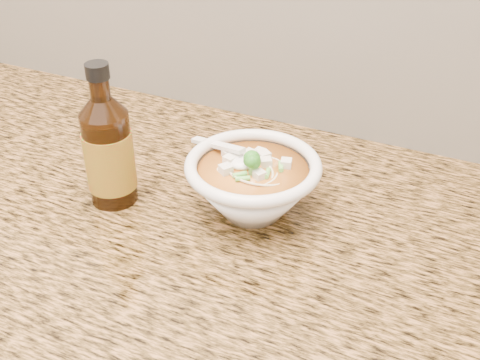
% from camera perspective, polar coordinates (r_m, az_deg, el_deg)
% --- Properties ---
extents(counter_slab, '(4.00, 0.68, 0.04)m').
position_cam_1_polar(counter_slab, '(0.95, -11.22, -1.77)').
color(counter_slab, '#9F6A3A').
rests_on(counter_slab, cabinet).
extents(soup_bowl, '(0.21, 0.19, 0.11)m').
position_cam_1_polar(soup_bowl, '(0.85, 1.20, -0.56)').
color(soup_bowl, white).
rests_on(soup_bowl, counter_slab).
extents(hot_sauce_bottle, '(0.07, 0.07, 0.22)m').
position_cam_1_polar(hot_sauce_bottle, '(0.88, -12.35, 2.62)').
color(hot_sauce_bottle, '#321906').
rests_on(hot_sauce_bottle, counter_slab).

